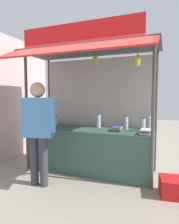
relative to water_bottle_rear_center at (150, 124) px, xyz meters
The scene contains 17 objects.
ground_plane 1.56m from the water_bottle_rear_center, 165.34° to the right, with size 20.00×20.00×0.00m, color #9E9384.
stall_counter 1.33m from the water_bottle_rear_center, 165.34° to the right, with size 2.52×0.78×0.87m, color #385B4C.
stall_structure 1.38m from the water_bottle_rear_center, behind, with size 2.72×1.59×2.81m.
water_bottle_rear_center is the anchor object (origin of this frame).
water_bottle_front_left 1.05m from the water_bottle_rear_center, behind, with size 0.09×0.09×0.31m.
water_bottle_far_right 0.21m from the water_bottle_rear_center, 119.59° to the right, with size 0.08×0.08×0.27m.
water_bottle_mid_left 0.46m from the water_bottle_rear_center, behind, with size 0.08×0.08×0.29m.
water_bottle_mid_right 2.07m from the water_bottle_rear_center, behind, with size 0.06×0.06×0.22m.
magazine_stack_right 2.04m from the water_bottle_rear_center, 164.46° to the right, with size 0.27×0.27×0.04m.
magazine_stack_back_left 0.67m from the water_bottle_rear_center, 152.57° to the right, with size 0.20×0.31×0.08m.
magazine_stack_center 0.49m from the water_bottle_rear_center, 94.36° to the right, with size 0.20×0.32×0.09m.
magazine_stack_left 2.32m from the water_bottle_rear_center, 165.46° to the right, with size 0.24×0.26×0.05m.
banana_bunch_inner_left 1.36m from the water_bottle_rear_center, 100.48° to the right, with size 0.10×0.09×0.31m.
banana_bunch_rightmost 1.64m from the water_bottle_rear_center, 137.39° to the right, with size 0.10×0.10×0.26m.
vendor_person 2.13m from the water_bottle_rear_center, 143.81° to the right, with size 0.67×0.34×1.77m.
plastic_crate 1.26m from the water_bottle_rear_center, 61.74° to the right, with size 0.40×0.40×0.28m, color red.
neighbour_wall 3.36m from the water_bottle_rear_center, behind, with size 0.20×2.40×2.97m, color beige.
Camera 1 is at (1.47, -3.72, 1.54)m, focal length 31.55 mm.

